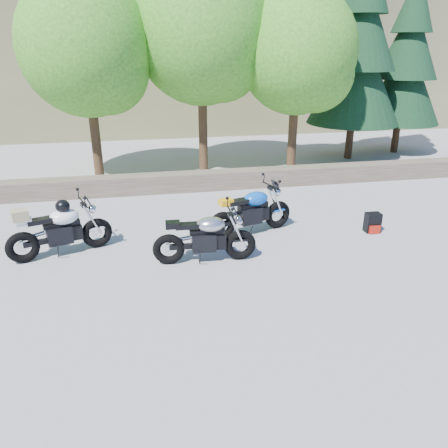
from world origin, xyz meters
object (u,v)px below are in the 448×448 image
Objects in this scene: silver_bike at (205,238)px; white_bike at (59,229)px; blue_bike at (251,212)px; backpack at (373,223)px.

white_bike reaches higher than silver_bike.
white_bike is 3.89m from blue_bike.
silver_bike is at bearing -153.26° from blue_bike.
silver_bike is 0.98× the size of blue_bike.
blue_bike is 2.68m from backpack.
blue_bike is at bearing 46.91° from silver_bike.
white_bike reaches higher than blue_bike.
white_bike is 4.50× the size of backpack.
blue_bike is at bearing -14.33° from white_bike.
blue_bike reaches higher than silver_bike.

